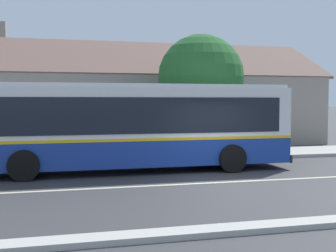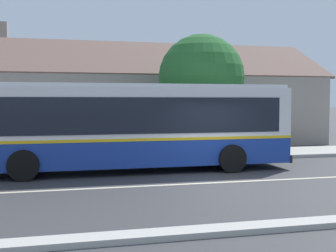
# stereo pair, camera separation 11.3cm
# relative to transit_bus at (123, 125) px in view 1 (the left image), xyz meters

# --- Properties ---
(ground_plane) EXTENTS (300.00, 300.00, 0.00)m
(ground_plane) POSITION_rel_transit_bus_xyz_m (2.86, -2.90, -1.69)
(ground_plane) COLOR #38383A
(sidewalk_far) EXTENTS (60.00, 3.00, 0.15)m
(sidewalk_far) POSITION_rel_transit_bus_xyz_m (2.86, 3.10, -1.61)
(sidewalk_far) COLOR #ADAAA3
(sidewalk_far) RESTS_ON ground
(curb_near) EXTENTS (60.00, 0.50, 0.12)m
(curb_near) POSITION_rel_transit_bus_xyz_m (2.86, -7.65, -1.63)
(curb_near) COLOR #ADAAA3
(curb_near) RESTS_ON ground
(lane_divider_stripe) EXTENTS (60.00, 0.16, 0.01)m
(lane_divider_stripe) POSITION_rel_transit_bus_xyz_m (2.86, -2.90, -1.68)
(lane_divider_stripe) COLOR beige
(lane_divider_stripe) RESTS_ON ground
(community_building) EXTENTS (24.57, 9.41, 7.25)m
(community_building) POSITION_rel_transit_bus_xyz_m (0.85, 11.06, 0.40)
(community_building) COLOR gray
(community_building) RESTS_ON ground
(transit_bus) EXTENTS (12.12, 2.81, 3.13)m
(transit_bus) POSITION_rel_transit_bus_xyz_m (0.00, 0.00, 0.00)
(transit_bus) COLOR navy
(transit_bus) RESTS_ON ground
(street_tree_primary) EXTENTS (4.08, 4.08, 5.69)m
(street_tree_primary) POSITION_rel_transit_bus_xyz_m (4.38, 4.04, 1.86)
(street_tree_primary) COLOR #4C3828
(street_tree_primary) RESTS_ON ground
(bus_stop_sign) EXTENTS (0.36, 0.07, 2.40)m
(bus_stop_sign) POSITION_rel_transit_bus_xyz_m (7.14, 2.09, -0.04)
(bus_stop_sign) COLOR gray
(bus_stop_sign) RESTS_ON sidewalk_far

